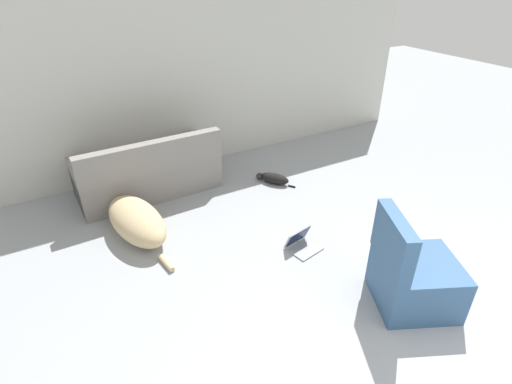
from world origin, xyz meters
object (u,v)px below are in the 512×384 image
Objects in this scene: couch at (149,174)px; cat at (274,178)px; dog at (134,217)px; side_chair at (412,276)px; laptop_open at (301,242)px.

couch is 1.70m from cat.
dog is 3.06× the size of cat.
couch is 0.90m from dog.
couch is at bearing 50.15° from side_chair.
couch is 1.12× the size of dog.
couch reaches higher than laptop_open.
cat is at bearing -92.83° from dog.
side_chair is at bearing 113.12° from couch.
couch is 3.43× the size of cat.
couch reaches higher than cat.
dog is at bearing 60.42° from couch.
cat is at bearing 157.16° from couch.
laptop_open is at bearing 126.70° from cat.
laptop_open is (-0.51, -1.39, 0.00)m from cat.
couch is at bearing -36.06° from dog.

